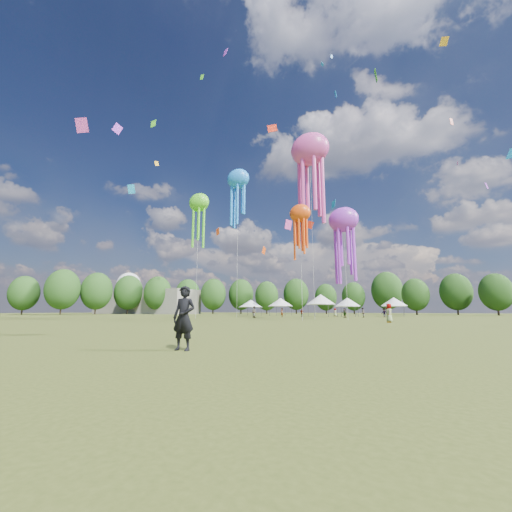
% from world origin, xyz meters
% --- Properties ---
extents(ground, '(300.00, 300.00, 0.00)m').
position_xyz_m(ground, '(0.00, 0.00, 0.00)').
color(ground, '#384416').
rests_on(ground, ground).
extents(observer_main, '(0.78, 0.58, 1.96)m').
position_xyz_m(observer_main, '(8.99, -2.03, 0.98)').
color(observer_main, black).
rests_on(observer_main, ground).
extents(spectator_near, '(1.14, 1.07, 1.88)m').
position_xyz_m(spectator_near, '(-9.08, 36.24, 0.94)').
color(spectator_near, gray).
rests_on(spectator_near, ground).
extents(spectators_far, '(20.14, 34.71, 1.88)m').
position_xyz_m(spectators_far, '(4.39, 43.77, 0.82)').
color(spectators_far, gray).
rests_on(spectators_far, ground).
extents(festival_tents, '(36.22, 11.11, 4.36)m').
position_xyz_m(festival_tents, '(-5.93, 55.52, 3.00)').
color(festival_tents, '#47474C').
rests_on(festival_tents, ground).
extents(show_kites, '(25.32, 13.47, 26.95)m').
position_xyz_m(show_kites, '(-1.88, 32.28, 19.06)').
color(show_kites, '#52D823').
rests_on(show_kites, ground).
extents(small_kites, '(73.14, 61.04, 46.41)m').
position_xyz_m(small_kites, '(-1.97, 40.78, 29.46)').
color(small_kites, '#52D823').
rests_on(small_kites, ground).
extents(treeline, '(201.57, 95.24, 13.43)m').
position_xyz_m(treeline, '(-3.87, 62.51, 6.54)').
color(treeline, '#38281C').
rests_on(treeline, ground).
extents(hangar, '(40.00, 12.00, 8.00)m').
position_xyz_m(hangar, '(-72.00, 72.00, 4.00)').
color(hangar, gray).
rests_on(hangar, ground).
extents(radome, '(9.00, 9.00, 16.00)m').
position_xyz_m(radome, '(-88.00, 78.00, 9.99)').
color(radome, white).
rests_on(radome, ground).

